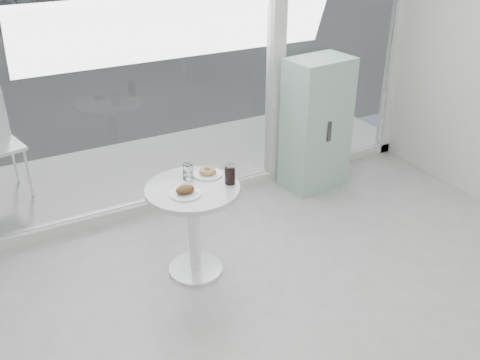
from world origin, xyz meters
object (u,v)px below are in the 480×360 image
mint_cabinet (316,124)px  cola_glass (230,175)px  plate_donut (208,172)px  plate_fritter (186,191)px  water_tumbler_b (188,172)px  main_table (193,212)px  water_tumbler_a (188,173)px

mint_cabinet → cola_glass: mint_cabinet is taller
plate_donut → plate_fritter: bearing=-142.9°
mint_cabinet → plate_donut: 1.66m
cola_glass → plate_donut: bearing=112.6°
plate_fritter → plate_donut: 0.35m
plate_donut → water_tumbler_b: size_ratio=1.83×
cola_glass → plate_fritter: bearing=179.7°
mint_cabinet → plate_fritter: (-1.79, -0.87, 0.12)m
plate_fritter → water_tumbler_b: bearing=62.5°
main_table → water_tumbler_b: water_tumbler_b is taller
mint_cabinet → plate_fritter: 2.00m
plate_fritter → plate_donut: size_ratio=1.00×
main_table → cola_glass: bearing=-15.5°
main_table → cola_glass: 0.41m
plate_fritter → water_tumbler_a: bearing=62.0°
mint_cabinet → cola_glass: (-1.43, -0.87, 0.17)m
main_table → cola_glass: cola_glass is taller
mint_cabinet → plate_fritter: size_ratio=5.83×
water_tumbler_a → cola_glass: bearing=-41.4°
plate_fritter → water_tumbler_b: size_ratio=1.83×
mint_cabinet → water_tumbler_a: mint_cabinet is taller
mint_cabinet → water_tumbler_a: bearing=-164.9°
plate_fritter → mint_cabinet: bearing=25.8°
main_table → water_tumbler_a: size_ratio=6.38×
water_tumbler_b → cola_glass: (0.25, -0.23, 0.02)m
plate_fritter → cola_glass: size_ratio=1.50×
plate_donut → water_tumbler_b: (-0.16, 0.02, 0.04)m
plate_fritter → cola_glass: (0.37, -0.00, 0.05)m
plate_donut → water_tumbler_a: water_tumbler_a is taller
mint_cabinet → water_tumbler_b: 1.80m
main_table → plate_fritter: plate_fritter is taller
plate_donut → mint_cabinet: bearing=23.4°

